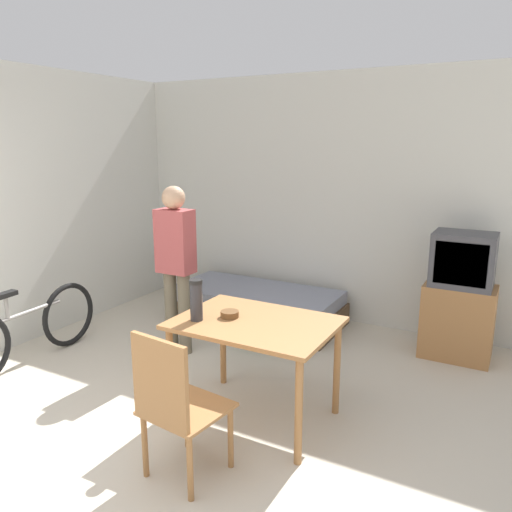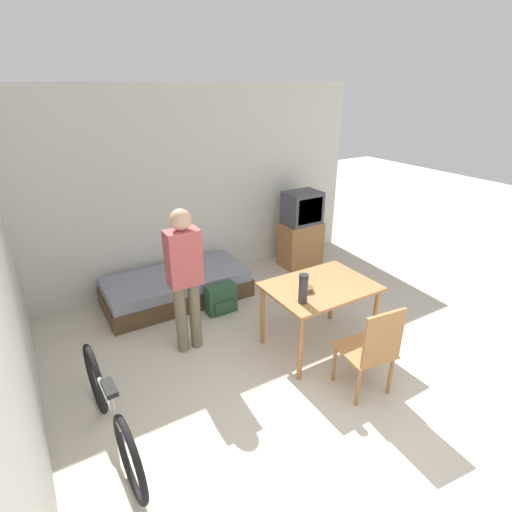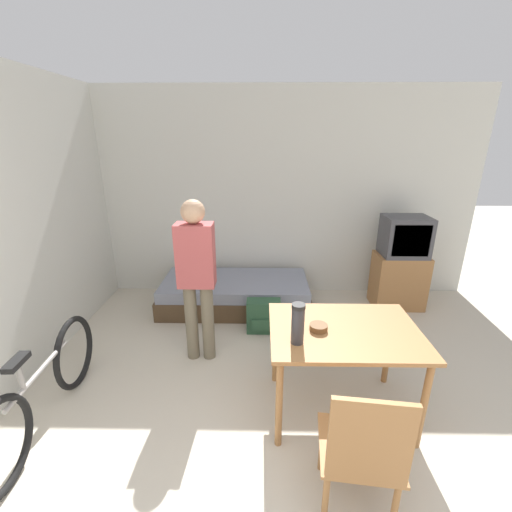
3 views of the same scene
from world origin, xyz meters
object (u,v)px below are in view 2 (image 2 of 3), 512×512
object	(u,v)px
daybed	(177,287)
backpack	(221,299)
wooden_chair	(373,348)
thermos_flask	(303,287)
person_standing	(185,272)
mate_bowl	(307,289)
dining_table	(320,293)
bicycle	(110,413)
tv	(301,230)

from	to	relation	value
daybed	backpack	world-z (taller)	backpack
wooden_chair	thermos_flask	world-z (taller)	thermos_flask
daybed	person_standing	distance (m)	1.33
thermos_flask	mate_bowl	xyz separation A→B (m)	(0.17, 0.16, -0.14)
thermos_flask	mate_bowl	distance (m)	0.28
dining_table	mate_bowl	bearing A→B (deg)	-174.19
wooden_chair	mate_bowl	bearing A→B (deg)	98.81
wooden_chair	bicycle	bearing A→B (deg)	163.63
dining_table	thermos_flask	size ratio (longest dim) A/B	3.74
dining_table	wooden_chair	world-z (taller)	wooden_chair
daybed	mate_bowl	bearing A→B (deg)	-66.85
dining_table	wooden_chair	distance (m)	0.85
bicycle	mate_bowl	size ratio (longest dim) A/B	12.16
tv	wooden_chair	xyz separation A→B (m)	(-1.21, -2.67, -0.06)
dining_table	bicycle	world-z (taller)	dining_table
tv	daybed	bearing A→B (deg)	-177.97
dining_table	backpack	distance (m)	1.39
thermos_flask	backpack	bearing A→B (deg)	99.41
dining_table	mate_bowl	size ratio (longest dim) A/B	8.41
dining_table	bicycle	size ratio (longest dim) A/B	0.69
person_standing	mate_bowl	distance (m)	1.25
daybed	backpack	distance (m)	0.69
mate_bowl	tv	bearing A→B (deg)	54.23
person_standing	thermos_flask	bearing A→B (deg)	-45.57
thermos_flask	dining_table	bearing A→B (deg)	26.12
daybed	tv	bearing A→B (deg)	2.03
thermos_flask	mate_bowl	world-z (taller)	thermos_flask
wooden_chair	person_standing	distance (m)	1.95
wooden_chair	bicycle	size ratio (longest dim) A/B	0.59
daybed	thermos_flask	bearing A→B (deg)	-73.19
wooden_chair	mate_bowl	world-z (taller)	wooden_chair
tv	thermos_flask	distance (m)	2.54
daybed	backpack	size ratio (longest dim) A/B	4.95
daybed	dining_table	xyz separation A→B (m)	(0.96, -1.76, 0.47)
bicycle	backpack	world-z (taller)	bicycle
thermos_flask	wooden_chair	bearing A→B (deg)	-65.43
wooden_chair	person_standing	xyz separation A→B (m)	(-1.15, 1.53, 0.40)
backpack	thermos_flask	bearing A→B (deg)	-80.59
wooden_chair	bicycle	xyz separation A→B (m)	(-2.17, 0.64, -0.19)
dining_table	person_standing	size ratio (longest dim) A/B	0.70
mate_bowl	thermos_flask	bearing A→B (deg)	-136.94
tv	mate_bowl	distance (m)	2.29
person_standing	backpack	size ratio (longest dim) A/B	4.19
tv	mate_bowl	world-z (taller)	tv
dining_table	tv	bearing A→B (deg)	58.20
bicycle	person_standing	world-z (taller)	person_standing
bicycle	mate_bowl	world-z (taller)	mate_bowl
tv	dining_table	size ratio (longest dim) A/B	1.07
tv	mate_bowl	xyz separation A→B (m)	(-1.33, -1.85, 0.20)
dining_table	wooden_chair	bearing A→B (deg)	-94.85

